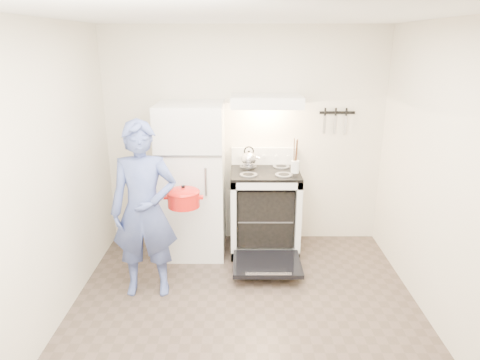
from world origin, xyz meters
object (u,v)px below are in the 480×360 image
object	(u,v)px
stove_body	(265,212)
tea_kettle	(249,158)
refrigerator	(192,180)
person	(144,211)
dutch_oven	(184,199)

from	to	relation	value
stove_body	tea_kettle	world-z (taller)	tea_kettle
refrigerator	person	xyz separation A→B (m)	(-0.35, -0.87, -0.01)
stove_body	person	bearing A→B (deg)	-142.32
tea_kettle	stove_body	bearing A→B (deg)	-27.61
stove_body	tea_kettle	xyz separation A→B (m)	(-0.18, 0.10, 0.62)
tea_kettle	dutch_oven	distance (m)	1.02
stove_body	dutch_oven	distance (m)	1.14
stove_body	person	world-z (taller)	person
refrigerator	stove_body	bearing A→B (deg)	1.77
person	dutch_oven	bearing A→B (deg)	29.69
stove_body	dutch_oven	size ratio (longest dim) A/B	2.41
person	tea_kettle	bearing A→B (deg)	41.97
refrigerator	dutch_oven	xyz separation A→B (m)	(-0.01, -0.65, 0.02)
refrigerator	tea_kettle	xyz separation A→B (m)	(0.63, 0.12, 0.23)
tea_kettle	person	bearing A→B (deg)	-134.56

